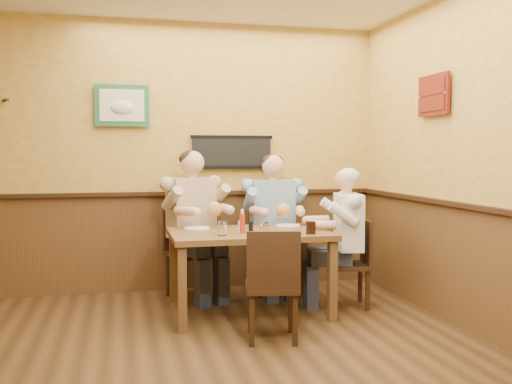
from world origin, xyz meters
TOP-DOWN VIEW (x-y plane):
  - room at (0.14, 0.17)m, footprint 5.02×5.03m
  - dining_table at (0.88, 1.41)m, footprint 1.40×0.90m
  - chair_back_left at (0.45, 2.12)m, footprint 0.55×0.55m
  - chair_back_right at (1.28, 2.11)m, footprint 0.42×0.42m
  - chair_right_end at (1.84, 1.44)m, footprint 0.44×0.44m
  - chair_near_side at (0.90, 0.69)m, footprint 0.47×0.47m
  - diner_tan_shirt at (0.45, 2.12)m, footprint 0.79×0.79m
  - diner_blue_polo at (1.28, 2.11)m, footprint 0.61×0.61m
  - diner_white_elder at (1.84, 1.44)m, footprint 0.63×0.63m
  - water_glass_left at (0.60, 1.20)m, footprint 0.08×0.08m
  - water_glass_mid at (0.96, 1.19)m, footprint 0.09×0.09m
  - cola_tumbler at (1.35, 1.10)m, footprint 0.10×0.10m
  - hot_sauce_bottle at (0.79, 1.30)m, footprint 0.06×0.06m
  - salt_shaker at (0.79, 1.34)m, footprint 0.05×0.05m
  - pepper_shaker at (0.88, 1.32)m, footprint 0.05×0.05m
  - plate_far_left at (0.44, 1.64)m, footprint 0.27×0.27m
  - plate_far_right at (1.31, 1.64)m, footprint 0.28×0.28m

SIDE VIEW (x-z plane):
  - chair_right_end at x=1.84m, z-range 0.00..0.82m
  - chair_near_side at x=0.90m, z-range 0.00..0.87m
  - chair_back_right at x=1.28m, z-range 0.00..0.90m
  - chair_back_left at x=0.45m, z-range 0.00..0.92m
  - diner_white_elder at x=1.84m, z-range 0.00..1.17m
  - diner_blue_polo at x=1.28m, z-range 0.00..1.28m
  - dining_table at x=0.88m, z-range 0.28..1.03m
  - diner_tan_shirt at x=0.45m, z-range 0.00..1.32m
  - plate_far_right at x=1.31m, z-range 0.75..0.77m
  - plate_far_left at x=0.44m, z-range 0.75..0.77m
  - pepper_shaker at x=0.88m, z-range 0.75..0.85m
  - salt_shaker at x=0.79m, z-range 0.75..0.85m
  - cola_tumbler at x=1.35m, z-range 0.75..0.86m
  - water_glass_mid at x=0.96m, z-range 0.75..0.86m
  - water_glass_left at x=0.60m, z-range 0.75..0.87m
  - hot_sauce_bottle at x=0.79m, z-range 0.75..0.94m
  - room at x=0.14m, z-range 0.28..3.09m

